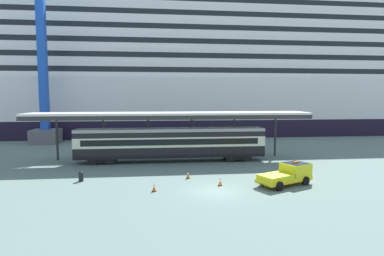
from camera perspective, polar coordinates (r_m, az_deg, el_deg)
The scene contains 10 objects.
ground_plane at distance 27.37m, azimuth 4.12°, elevation -11.22°, with size 400.00×400.00×0.00m, color slate.
cruise_ship at distance 76.13m, azimuth -5.84°, elevation 9.88°, with size 159.99×29.99×39.93m.
platform_canopy at distance 39.46m, azimuth -3.78°, elevation 2.32°, with size 34.13×5.02×6.03m.
train_carriage at distance 39.33m, azimuth -3.72°, elevation -2.68°, with size 22.84×2.81×4.11m.
service_truck at distance 30.44m, azimuth 16.80°, elevation -7.81°, with size 5.57×4.03×2.02m.
traffic_cone_near at distance 27.41m, azimuth -6.78°, elevation -10.49°, with size 0.36×0.36×0.69m.
traffic_cone_mid at distance 31.47m, azimuth -0.71°, elevation -8.28°, with size 0.36×0.36×0.78m.
traffic_cone_far at distance 29.09m, azimuth 5.05°, elevation -9.50°, with size 0.36×0.36×0.72m.
dockside_crane at distance 60.60m, azimuth -24.80°, elevation 11.17°, with size 11.07×4.40×48.57m.
quay_bollard at distance 32.11m, azimuth -19.19°, elevation -8.06°, with size 0.48×0.48×0.96m.
Camera 1 is at (-4.83, -25.78, 7.81)m, focal length 29.93 mm.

